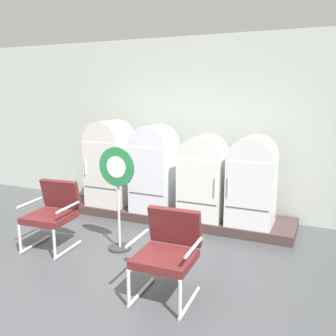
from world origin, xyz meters
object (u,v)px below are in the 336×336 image
refrigerator_1 (154,166)px  refrigerator_2 (203,175)px  armchair_left (53,211)px  refrigerator_0 (110,161)px  sign_stand (118,196)px  refrigerator_3 (252,179)px  armchair_right (168,249)px

refrigerator_1 → refrigerator_2: 0.91m
refrigerator_2 → armchair_left: refrigerator_2 is taller
refrigerator_0 → sign_stand: (1.04, -1.42, -0.18)m
refrigerator_1 → refrigerator_2: refrigerator_1 is taller
refrigerator_0 → refrigerator_2: bearing=-1.2°
refrigerator_1 → armchair_left: 1.90m
refrigerator_1 → refrigerator_3: 1.70m
refrigerator_3 → sign_stand: (-1.58, -1.40, -0.09)m
refrigerator_2 → armchair_right: size_ratio=1.45×
refrigerator_1 → sign_stand: bearing=-84.9°
refrigerator_3 → sign_stand: size_ratio=0.95×
refrigerator_3 → sign_stand: 2.11m
refrigerator_2 → sign_stand: bearing=-119.4°
refrigerator_1 → refrigerator_3: size_ratio=1.07×
refrigerator_0 → armchair_left: refrigerator_0 is taller
refrigerator_3 → armchair_right: bearing=-101.6°
refrigerator_0 → refrigerator_1: 0.92m
refrigerator_0 → refrigerator_2: (1.82, -0.04, -0.10)m
refrigerator_1 → refrigerator_3: (1.70, -0.00, -0.06)m
refrigerator_2 → refrigerator_1: bearing=178.9°
refrigerator_0 → refrigerator_1: (0.92, -0.02, -0.02)m
armchair_left → sign_stand: sign_stand is taller
refrigerator_3 → armchair_left: bearing=-146.2°
refrigerator_0 → refrigerator_3: 2.62m
refrigerator_2 → refrigerator_3: (0.80, 0.01, 0.02)m
armchair_right → sign_stand: 1.41m
refrigerator_0 → armchair_right: bearing=-45.9°
refrigerator_2 → refrigerator_3: size_ratio=0.98×
sign_stand → refrigerator_0: bearing=126.2°
refrigerator_3 → armchair_right: (-0.45, -2.21, -0.35)m
refrigerator_2 → sign_stand: (-0.78, -1.38, -0.08)m
sign_stand → armchair_right: bearing=-35.8°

